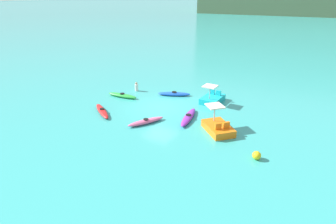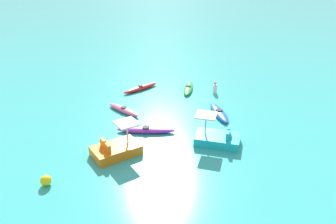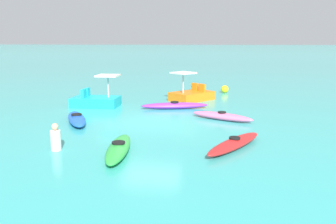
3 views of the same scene
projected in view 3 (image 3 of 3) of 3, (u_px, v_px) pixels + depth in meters
The scene contains 10 objects.
ground_plane at pixel (152, 122), 14.83m from camera, with size 600.00×600.00×0.00m, color #38ADA8.
kayak_purple at pixel (175, 106), 17.67m from camera, with size 1.42×3.46×0.37m.
kayak_green at pixel (119, 148), 10.65m from camera, with size 3.04×1.01×0.37m.
kayak_blue at pixel (77, 119), 14.71m from camera, with size 3.00×1.99×0.37m.
kayak_pink at pixel (222, 116), 15.17m from camera, with size 1.78×2.83×0.37m.
kayak_red at pixel (234, 143), 11.16m from camera, with size 3.01×2.12×0.37m.
pedal_boat_cyan at pixel (96, 100), 18.28m from camera, with size 1.54×2.47×1.68m.
pedal_boat_orange at pixel (191, 95), 20.14m from camera, with size 2.80×2.70×1.68m.
buoy_yellow at pixel (225, 89), 23.03m from camera, with size 0.50×0.50×0.50m, color yellow.
person_near_shore at pixel (56, 138), 10.91m from camera, with size 0.41×0.41×0.88m.
Camera 3 is at (-14.20, -2.72, 3.40)m, focal length 37.03 mm.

